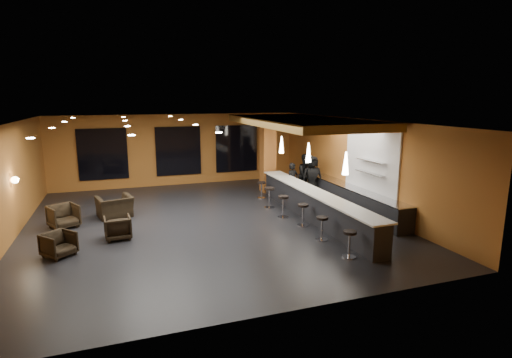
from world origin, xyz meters
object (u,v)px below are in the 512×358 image
object	(u,v)px
pendant_1	(308,153)
armchair_a	(59,244)
bar_stool_2	(303,212)
armchair_b	(118,228)
bar_stool_1	(322,225)
bar_stool_3	(283,204)
pendant_0	(346,163)
armchair_c	(64,216)
bar_stool_4	(269,195)
column	(268,154)
pendant_2	(282,145)
bar_counter	(313,206)
bar_stool_5	(262,188)
bar_stool_0	(350,241)
staff_b	(306,175)
armchair_d	(115,207)
prep_counter	(354,200)
staff_c	(312,177)
staff_a	(293,181)

from	to	relation	value
pendant_1	armchair_a	xyz separation A→B (m)	(-8.17, -1.25, -2.01)
pendant_1	bar_stool_2	bearing A→B (deg)	-122.84
armchair_a	armchair_b	bearing A→B (deg)	-9.97
bar_stool_1	bar_stool_3	distance (m)	2.57
pendant_0	armchair_c	size ratio (longest dim) A/B	0.81
pendant_0	bar_stool_4	world-z (taller)	pendant_0
column	pendant_2	xyz separation A→B (m)	(0.00, -1.60, 0.60)
pendant_0	pendant_2	size ratio (longest dim) A/B	1.00
bar_counter	bar_stool_3	distance (m)	1.08
column	bar_stool_5	bearing A→B (deg)	-122.29
pendant_2	armchair_c	xyz separation A→B (m)	(-8.33, -1.08, -1.96)
armchair_b	bar_stool_0	world-z (taller)	bar_stool_0
bar_stool_4	staff_b	bearing A→B (deg)	31.11
column	armchair_d	distance (m)	7.12
prep_counter	armchair_b	xyz separation A→B (m)	(-8.63, -0.32, -0.07)
column	staff_b	xyz separation A→B (m)	(1.32, -1.31, -0.81)
armchair_d	bar_stool_1	size ratio (longest dim) A/B	1.60
staff_b	staff_c	xyz separation A→B (m)	(0.04, -0.52, -0.01)
column	armchair_c	bearing A→B (deg)	-162.16
bar_counter	pendant_0	distance (m)	2.72
bar_stool_1	bar_stool_5	xyz separation A→B (m)	(0.02, 5.47, -0.01)
bar_counter	armchair_a	bearing A→B (deg)	-174.74
staff_a	staff_b	size ratio (longest dim) A/B	0.83
bar_stool_1	bar_stool_3	bearing A→B (deg)	94.34
pendant_1	bar_counter	bearing A→B (deg)	-90.00
column	pendant_0	bearing A→B (deg)	-90.00
armchair_b	staff_a	bearing A→B (deg)	-163.05
pendant_0	bar_counter	bearing A→B (deg)	90.00
bar_stool_1	column	bearing A→B (deg)	83.66
prep_counter	armchair_b	world-z (taller)	prep_counter
staff_c	bar_stool_4	xyz separation A→B (m)	(-2.29, -0.84, -0.40)
armchair_b	bar_stool_5	world-z (taller)	bar_stool_5
staff_a	staff_c	xyz separation A→B (m)	(0.83, -0.21, 0.15)
pendant_0	armchair_d	distance (m)	8.40
staff_a	bar_stool_4	world-z (taller)	staff_a
staff_b	armchair_d	world-z (taller)	staff_b
staff_a	armchair_a	xyz separation A→B (m)	(-8.70, -3.73, -0.44)
staff_c	staff_b	bearing A→B (deg)	103.08
pendant_1	bar_stool_4	distance (m)	2.50
bar_counter	bar_stool_4	distance (m)	2.15
armchair_b	bar_stool_0	xyz separation A→B (m)	(5.95, -3.63, 0.12)
armchair_b	armchair_a	bearing A→B (deg)	26.85
armchair_c	bar_stool_5	xyz separation A→B (m)	(7.62, 1.55, 0.07)
armchair_c	bar_stool_1	size ratio (longest dim) A/B	1.17
prep_counter	pendant_1	xyz separation A→B (m)	(-2.00, 0.00, 1.92)
staff_b	pendant_1	bearing A→B (deg)	-124.19
bar_stool_1	bar_stool_2	world-z (taller)	bar_stool_2
staff_a	armchair_d	world-z (taller)	staff_a
staff_b	bar_stool_0	size ratio (longest dim) A/B	2.48
pendant_0	bar_stool_4	bearing A→B (deg)	103.40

